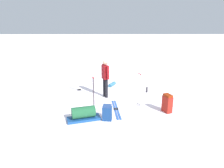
# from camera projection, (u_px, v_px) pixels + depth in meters

# --- Properties ---
(ground_plane) EXTENTS (80.00, 80.00, 0.00)m
(ground_plane) POSITION_uv_depth(u_px,v_px,m) (112.00, 99.00, 9.19)
(ground_plane) COLOR white
(skier_standing) EXTENTS (0.52, 0.35, 1.70)m
(skier_standing) POSITION_uv_depth(u_px,v_px,m) (105.00, 76.00, 9.19)
(skier_standing) COLOR black
(skier_standing) RESTS_ON ground_plane
(ski_pair_near) EXTENTS (1.78, 0.35, 0.05)m
(ski_pair_near) POSITION_uv_depth(u_px,v_px,m) (116.00, 109.00, 8.13)
(ski_pair_near) COLOR #2A55AC
(ski_pair_near) RESTS_ON ground_plane
(ski_pair_far) EXTENTS (1.28, 1.51, 0.05)m
(ski_pair_far) POSITION_uv_depth(u_px,v_px,m) (79.00, 90.00, 10.30)
(ski_pair_far) COLOR silver
(ski_pair_far) RESTS_ON ground_plane
(backpack_large_dark) EXTENTS (0.27, 0.35, 0.57)m
(backpack_large_dark) POSITION_uv_depth(u_px,v_px,m) (107.00, 113.00, 7.21)
(backpack_large_dark) COLOR navy
(backpack_large_dark) RESTS_ON ground_plane
(backpack_bright) EXTENTS (0.43, 0.36, 0.71)m
(backpack_bright) POSITION_uv_depth(u_px,v_px,m) (167.00, 103.00, 7.84)
(backpack_bright) COLOR maroon
(backpack_bright) RESTS_ON ground_plane
(ski_poles_planted_near) EXTENTS (0.19, 0.11, 1.34)m
(ski_poles_planted_near) POSITION_uv_depth(u_px,v_px,m) (94.00, 92.00, 7.88)
(ski_poles_planted_near) COLOR black
(ski_poles_planted_near) RESTS_ON ground_plane
(ski_poles_planted_far) EXTENTS (0.22, 0.11, 1.35)m
(ski_poles_planted_far) POSITION_uv_depth(u_px,v_px,m) (139.00, 88.00, 8.30)
(ski_poles_planted_far) COLOR #B3B9BE
(ski_poles_planted_far) RESTS_ON ground_plane
(gear_sled) EXTENTS (0.76, 1.23, 0.49)m
(gear_sled) POSITION_uv_depth(u_px,v_px,m) (84.00, 114.00, 7.25)
(gear_sled) COLOR navy
(gear_sled) RESTS_ON ground_plane
(sleeping_mat_rolled) EXTENTS (0.57, 0.41, 0.18)m
(sleeping_mat_rolled) POSITION_uv_depth(u_px,v_px,m) (112.00, 84.00, 10.94)
(sleeping_mat_rolled) COLOR teal
(sleeping_mat_rolled) RESTS_ON ground_plane
(thermos_bottle) EXTENTS (0.07, 0.07, 0.26)m
(thermos_bottle) POSITION_uv_depth(u_px,v_px,m) (147.00, 90.00, 10.01)
(thermos_bottle) COLOR black
(thermos_bottle) RESTS_ON ground_plane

